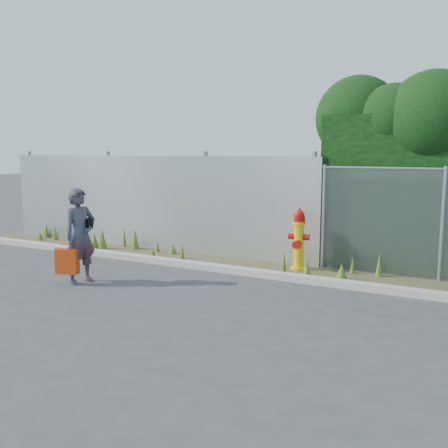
% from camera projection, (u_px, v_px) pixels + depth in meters
% --- Properties ---
extents(ground, '(80.00, 80.00, 0.00)m').
position_uv_depth(ground, '(198.00, 300.00, 7.80)').
color(ground, '#3B3B3E').
rests_on(ground, ground).
extents(curb, '(16.00, 0.22, 0.12)m').
position_uv_depth(curb, '(248.00, 272.00, 9.36)').
color(curb, '#ACA39B').
rests_on(curb, ground).
extents(weed_strip, '(16.00, 1.23, 0.55)m').
position_uv_depth(weed_strip, '(301.00, 267.00, 9.51)').
color(weed_strip, '#49432A').
rests_on(weed_strip, ground).
extents(corrugated_fence, '(8.50, 0.21, 2.30)m').
position_uv_depth(corrugated_fence, '(147.00, 202.00, 11.79)').
color(corrugated_fence, '#B8BCC0').
rests_on(corrugated_fence, ground).
extents(fire_hydrant, '(0.41, 0.36, 1.22)m').
position_uv_depth(fire_hydrant, '(299.00, 241.00, 9.65)').
color(fire_hydrant, yellow).
rests_on(fire_hydrant, ground).
extents(woman, '(0.51, 0.68, 1.68)m').
position_uv_depth(woman, '(80.00, 236.00, 8.71)').
color(woman, '#115D6C').
rests_on(woman, ground).
extents(red_tote_bag, '(0.40, 0.15, 0.52)m').
position_uv_depth(red_tote_bag, '(67.00, 261.00, 8.63)').
color(red_tote_bag, '#BD2D0A').
extents(black_shoulder_bag, '(0.24, 0.10, 0.18)m').
position_uv_depth(black_shoulder_bag, '(87.00, 223.00, 8.77)').
color(black_shoulder_bag, black).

